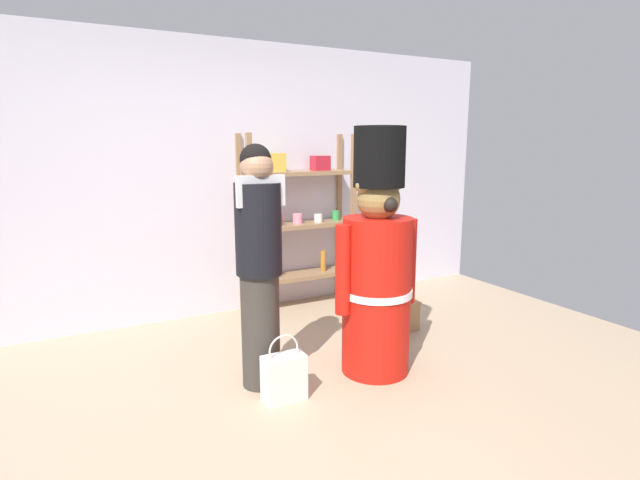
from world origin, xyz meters
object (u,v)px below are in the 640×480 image
Objects in this scene: shopping_bag at (284,377)px; display_crate at (394,315)px; teddy_bear_guard at (377,269)px; merchandise_shelf at (298,218)px; person_shopper at (259,262)px.

display_crate is (1.39, 0.69, -0.03)m from shopping_bag.
teddy_bear_guard reaches higher than shopping_bag.
merchandise_shelf reaches higher than display_crate.
teddy_bear_guard is at bearing -12.89° from person_shopper.
merchandise_shelf is 3.88× the size of shopping_bag.
person_shopper is 3.66× the size of shopping_bag.
shopping_bag is (-0.77, -0.09, -0.61)m from teddy_bear_guard.
teddy_bear_guard reaches higher than person_shopper.
display_crate is at bearing 44.46° from teddy_bear_guard.
shopping_bag is at bearing -80.19° from person_shopper.
teddy_bear_guard is 1.07× the size of person_shopper.
teddy_bear_guard is 0.85m from person_shopper.
person_shopper is at bearing -123.78° from merchandise_shelf.
shopping_bag is (-0.92, -1.73, -0.75)m from merchandise_shelf.
teddy_bear_guard is 0.99m from shopping_bag.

